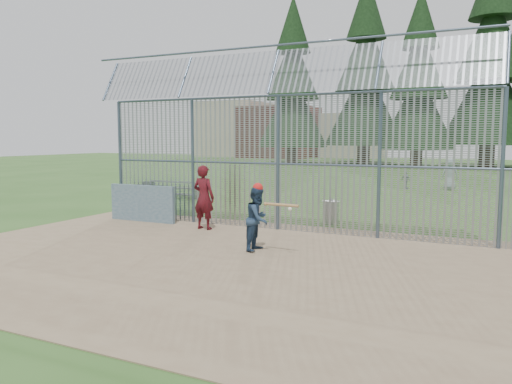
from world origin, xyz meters
The scene contains 13 objects.
ground centered at (0.00, 0.00, 0.00)m, with size 120.00×120.00×0.00m, color #2D511E.
dirt_infield centered at (0.00, -0.50, 0.01)m, with size 14.00×10.00×0.02m, color #756047.
dugout_wall centered at (-4.60, 2.90, 0.62)m, with size 2.50×0.12×1.20m, color #38566B.
batter centered at (0.67, 0.72, 0.80)m, with size 0.76×0.59×1.56m, color navy.
onlooker centered at (-2.02, 2.57, 0.99)m, with size 0.71×0.46×1.93m, color maroon.
bg_kid_standing centered at (3.67, 18.13, 0.84)m, with size 0.82×0.53×1.67m, color gray.
bg_kid_seated centered at (1.46, 17.75, 0.49)m, with size 0.57×0.24×0.97m, color slate.
batting_gear centered at (0.84, 0.67, 1.47)m, with size 1.25×0.57×0.57m.
trash_can centered at (1.09, 5.34, 0.38)m, with size 0.56×0.56×0.82m.
bleacher centered at (-7.69, 8.99, 0.41)m, with size 3.00×0.95×0.72m.
backstop_fence centered at (1.81, 3.43, 2.36)m, with size 20.09×0.81×5.30m.
conifer_row centered at (1.93, 41.51, 10.83)m, with size 38.48×12.26×20.20m.
distant_buildings centered at (-23.18, 56.49, 3.60)m, with size 26.50×10.50×8.00m.
Camera 1 is at (5.86, -10.14, 2.77)m, focal length 35.00 mm.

